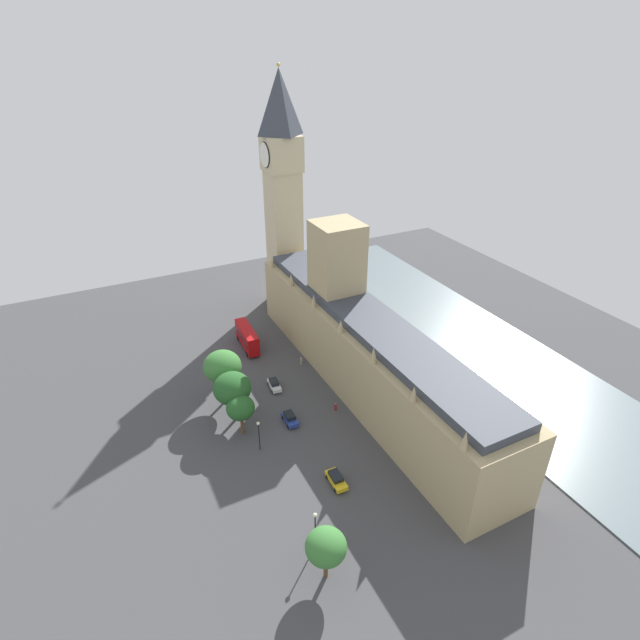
# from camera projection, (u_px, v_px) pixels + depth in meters

# --- Properties ---
(ground_plane) EXTENTS (142.66, 142.66, 0.00)m
(ground_plane) POSITION_uv_depth(u_px,v_px,m) (358.00, 389.00, 98.07)
(ground_plane) COLOR #424244
(river_thames) EXTENTS (30.20, 128.39, 0.25)m
(river_thames) POSITION_uv_depth(u_px,v_px,m) (476.00, 351.00, 109.71)
(river_thames) COLOR slate
(river_thames) RESTS_ON ground
(parliament_building) EXTENTS (13.39, 72.66, 29.42)m
(parliament_building) POSITION_uv_depth(u_px,v_px,m) (364.00, 345.00, 96.02)
(parliament_building) COLOR tan
(parliament_building) RESTS_ON ground
(clock_tower) EXTENTS (8.10, 8.10, 55.41)m
(clock_tower) POSITION_uv_depth(u_px,v_px,m) (283.00, 191.00, 117.35)
(clock_tower) COLOR #CCBA8E
(clock_tower) RESTS_ON ground
(double_decker_bus_under_trees) EXTENTS (3.08, 10.61, 4.75)m
(double_decker_bus_under_trees) POSITION_uv_depth(u_px,v_px,m) (247.00, 337.00, 110.02)
(double_decker_bus_under_trees) COLOR #B20C0F
(double_decker_bus_under_trees) RESTS_ON ground
(car_white_by_river_gate) EXTENTS (2.13, 4.38, 1.74)m
(car_white_by_river_gate) POSITION_uv_depth(u_px,v_px,m) (274.00, 384.00, 97.82)
(car_white_by_river_gate) COLOR silver
(car_white_by_river_gate) RESTS_ON ground
(car_blue_trailing) EXTENTS (2.14, 4.33, 1.74)m
(car_blue_trailing) POSITION_uv_depth(u_px,v_px,m) (290.00, 418.00, 89.13)
(car_blue_trailing) COLOR navy
(car_blue_trailing) RESTS_ON ground
(car_yellow_cab_midblock) EXTENTS (2.07, 4.52, 1.74)m
(car_yellow_cab_midblock) POSITION_uv_depth(u_px,v_px,m) (336.00, 479.00, 76.80)
(car_yellow_cab_midblock) COLOR gold
(car_yellow_cab_midblock) RESTS_ON ground
(pedestrian_leading) EXTENTS (0.68, 0.61, 1.62)m
(pedestrian_leading) POSITION_uv_depth(u_px,v_px,m) (336.00, 407.00, 92.11)
(pedestrian_leading) COLOR maroon
(pedestrian_leading) RESTS_ON ground
(pedestrian_near_tower) EXTENTS (0.70, 0.64, 1.69)m
(pedestrian_near_tower) POSITION_uv_depth(u_px,v_px,m) (301.00, 361.00, 105.10)
(pedestrian_near_tower) COLOR gray
(pedestrian_near_tower) RESTS_ON ground
(plane_tree_kerbside) EXTENTS (4.86, 4.86, 7.62)m
(plane_tree_kerbside) POSITION_uv_depth(u_px,v_px,m) (241.00, 408.00, 84.37)
(plane_tree_kerbside) COLOR brown
(plane_tree_kerbside) RESTS_ON ground
(plane_tree_far_end) EXTENTS (5.20, 5.20, 7.90)m
(plane_tree_far_end) POSITION_uv_depth(u_px,v_px,m) (326.00, 547.00, 61.18)
(plane_tree_far_end) COLOR brown
(plane_tree_far_end) RESTS_ON ground
(plane_tree_corner) EXTENTS (6.60, 6.60, 9.84)m
(plane_tree_corner) POSITION_uv_depth(u_px,v_px,m) (232.00, 388.00, 86.67)
(plane_tree_corner) COLOR brown
(plane_tree_corner) RESTS_ON ground
(plane_tree_opposite_hall) EXTENTS (6.92, 6.92, 10.71)m
(plane_tree_opposite_hall) POSITION_uv_depth(u_px,v_px,m) (222.00, 367.00, 91.12)
(plane_tree_opposite_hall) COLOR brown
(plane_tree_opposite_hall) RESTS_ON ground
(street_lamp_slot_10) EXTENTS (0.56, 0.56, 6.43)m
(street_lamp_slot_10) POSITION_uv_depth(u_px,v_px,m) (315.00, 524.00, 65.50)
(street_lamp_slot_10) COLOR black
(street_lamp_slot_10) RESTS_ON ground
(street_lamp_slot_11) EXTENTS (0.56, 0.56, 5.87)m
(street_lamp_slot_11) POSITION_uv_depth(u_px,v_px,m) (259.00, 430.00, 81.61)
(street_lamp_slot_11) COLOR black
(street_lamp_slot_11) RESTS_ON ground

